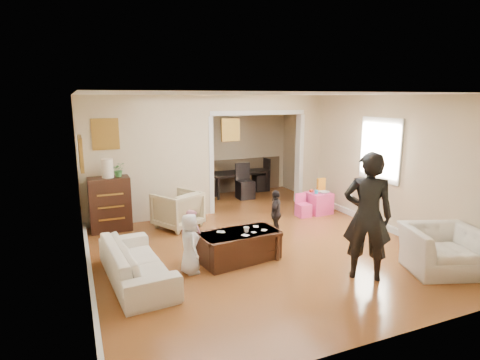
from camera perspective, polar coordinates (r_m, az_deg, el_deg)
name	(u,v)px	position (r m, az deg, el deg)	size (l,w,h in m)	color
floor	(244,237)	(7.46, 0.61, -8.21)	(7.00, 7.00, 0.00)	#A15629
partition_left	(149,159)	(8.44, -12.96, 2.96)	(2.75, 0.18, 2.60)	beige
partition_right	(308,150)	(9.85, 9.69, 4.33)	(0.55, 0.18, 2.60)	beige
partition_header	(257,103)	(9.11, 2.49, 10.99)	(2.22, 0.18, 0.35)	beige
window_pane	(381,150)	(8.24, 19.52, 4.14)	(0.03, 0.95, 1.10)	white
framed_art_partition	(105,134)	(8.18, -18.74, 6.25)	(0.45, 0.03, 0.55)	brown
framed_art_sofa_wall	(81,153)	(5.87, -21.86, 3.58)	(0.03, 0.55, 0.40)	brown
framed_art_alcove	(231,130)	(10.64, -1.37, 7.20)	(0.45, 0.03, 0.55)	brown
sofa	(136,262)	(5.90, -14.62, -11.32)	(1.88, 0.73, 0.55)	white
armchair_back	(177,209)	(8.01, -8.95, -4.20)	(0.78, 0.80, 0.73)	tan
armchair_front	(441,250)	(6.70, 26.91, -8.88)	(1.02, 0.89, 0.66)	white
dresser	(110,204)	(8.09, -18.14, -3.31)	(0.77, 0.43, 1.05)	black
table_lamp	(108,168)	(7.94, -18.46, 1.62)	(0.22, 0.22, 0.36)	#FFEECF
potted_plant	(119,170)	(7.97, -17.01, 1.43)	(0.25, 0.21, 0.28)	#387734
coffee_table	(239,246)	(6.41, -0.10, -9.45)	(1.23, 0.62, 0.46)	#3C1E13
coffee_cup	(246,230)	(6.31, 0.92, -7.14)	(0.09, 0.09, 0.09)	silver
play_table	(318,203)	(9.08, 11.18, -3.23)	(0.49, 0.49, 0.47)	#EC3E88
cereal_box	(321,185)	(9.13, 11.55, -0.67)	(0.20, 0.07, 0.30)	yellow
cyan_cup	(316,192)	(8.91, 10.90, -1.67)	(0.08, 0.08, 0.08)	#28A0C8
toy_block	(311,191)	(9.05, 10.19, -1.55)	(0.08, 0.06, 0.05)	red
play_bowl	(324,192)	(8.95, 11.94, -1.76)	(0.22, 0.22, 0.05)	white
dining_table	(236,182)	(10.75, -0.64, -0.28)	(1.73, 0.97, 0.61)	black
adult_person	(368,216)	(5.87, 17.81, -4.96)	(0.67, 0.44, 1.84)	black
child_kneel_a	(190,244)	(5.93, -7.21, -9.05)	(0.44, 0.29, 0.90)	silver
child_kneel_b	(191,235)	(6.39, -7.01, -7.84)	(0.40, 0.31, 0.83)	pink
child_toddler	(276,213)	(7.41, 5.15, -4.80)	(0.52, 0.22, 0.89)	black
craft_papers	(244,231)	(6.36, 0.62, -7.36)	(0.79, 0.45, 0.00)	white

